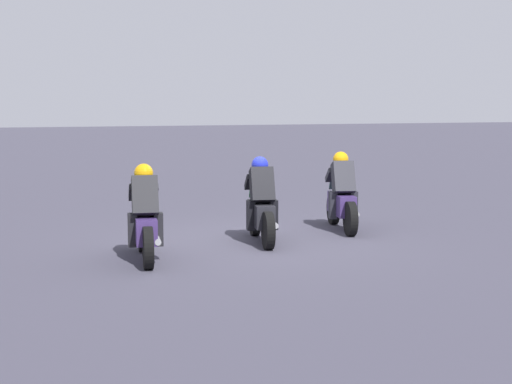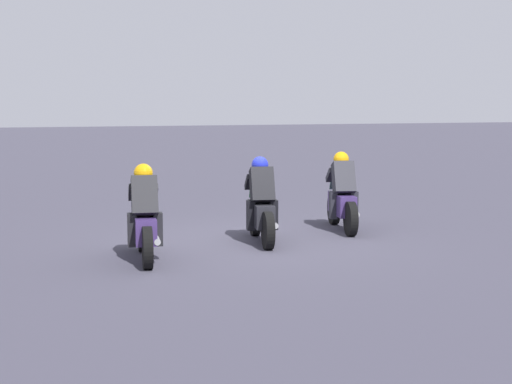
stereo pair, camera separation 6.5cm
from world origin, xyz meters
name	(u,v)px [view 1 (the left image)]	position (x,y,z in m)	size (l,w,h in m)	color
ground_plane	(254,241)	(0.00, 0.00, 0.00)	(120.00, 120.00, 0.00)	#3C3A48
rider_lane_a	(342,198)	(0.66, -2.00, 0.62)	(2.03, 0.62, 1.51)	black
rider_lane_b	(261,207)	(-0.09, -0.11, 0.62)	(2.04, 0.60, 1.51)	black
rider_lane_c	(145,221)	(-0.98, 2.11, 0.62)	(2.04, 0.58, 1.51)	black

